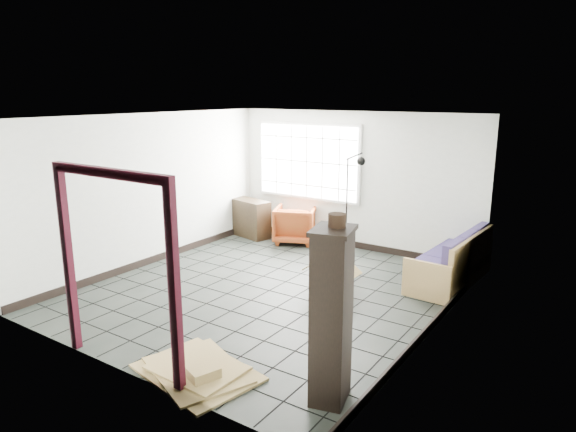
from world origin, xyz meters
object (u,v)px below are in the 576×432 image
Objects in this scene: armchair at (295,223)px; side_table at (336,243)px; futon_sofa at (453,264)px; tall_shelf at (331,315)px.

side_table is (1.42, -0.92, 0.03)m from armchair.
futon_sofa is 1.93m from side_table.
armchair is 1.53× the size of side_table.
tall_shelf reaches higher than futon_sofa.
futon_sofa is 3.34m from armchair.
armchair is (-3.30, 0.52, 0.10)m from futon_sofa.
side_table is at bearing 123.84° from armchair.
armchair reaches higher than side_table.
armchair is at bearing 174.67° from futon_sofa.
futon_sofa reaches higher than side_table.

